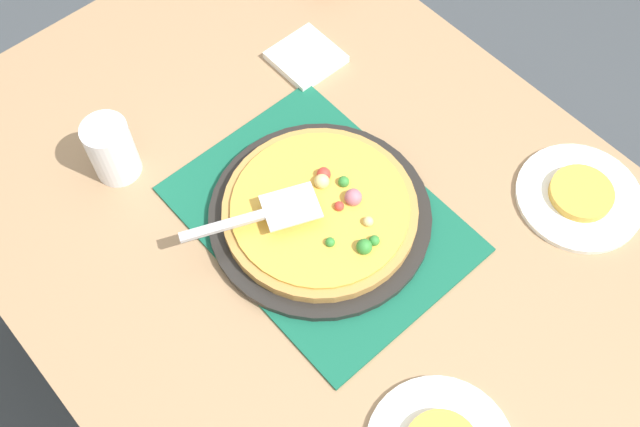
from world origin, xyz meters
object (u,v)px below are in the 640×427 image
served_slice_left (581,193)px  cup_far (112,150)px  pizza_pan (320,216)px  pizza (321,210)px  pizza_server (263,214)px  napkin_stack (306,57)px  plate_near_left (579,197)px

served_slice_left → cup_far: cup_far is taller
pizza_pan → served_slice_left: 0.45m
pizza → served_slice_left: bearing=-126.2°
pizza_server → napkin_stack: (0.25, -0.31, -0.06)m
napkin_stack → served_slice_left: bearing=-165.1°
pizza_pan → napkin_stack: bearing=-37.2°
cup_far → pizza_server: 0.30m
pizza → served_slice_left: size_ratio=3.00×
cup_far → napkin_stack: size_ratio=1.00×
pizza_pan → cup_far: size_ratio=3.17×
cup_far → napkin_stack: cup_far is taller
pizza → napkin_stack: (0.29, -0.22, -0.03)m
pizza_pan → served_slice_left: size_ratio=3.45×
pizza_pan → pizza: (-0.00, -0.00, 0.02)m
pizza → cup_far: bearing=32.4°
served_slice_left → pizza_server: (0.31, 0.46, 0.05)m
cup_far → napkin_stack: bearing=-93.8°
pizza_pan → pizza: 0.02m
napkin_stack → pizza_pan: bearing=142.8°
pizza → pizza_server: pizza_server is taller
cup_far → pizza_server: size_ratio=0.53×
pizza → served_slice_left: (-0.27, -0.36, -0.02)m
cup_far → plate_near_left: bearing=-135.9°
pizza_pan → served_slice_left: bearing=-126.2°
cup_far → served_slice_left: bearing=-135.9°
plate_near_left → pizza_server: size_ratio=0.96×
cup_far → pizza_pan: bearing=-147.7°
plate_near_left → served_slice_left: bearing=0.0°
plate_near_left → cup_far: cup_far is taller
plate_near_left → cup_far: 0.81m
plate_near_left → served_slice_left: served_slice_left is taller
pizza → cup_far: size_ratio=2.75×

